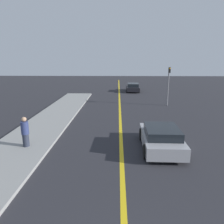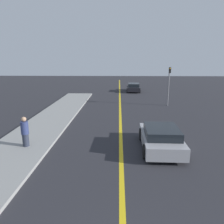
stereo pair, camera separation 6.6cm
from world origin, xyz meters
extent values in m
cube|color=gold|center=(0.00, 18.00, 0.00)|extent=(0.20, 60.00, 0.01)
cube|color=gray|center=(-5.27, 13.48, 0.07)|extent=(3.17, 26.95, 0.15)
cube|color=#9E9EA3|center=(2.05, 9.12, 0.49)|extent=(1.96, 4.00, 0.61)
cube|color=black|center=(2.05, 8.92, 1.01)|extent=(1.70, 2.21, 0.42)
cylinder|color=black|center=(1.18, 10.37, 0.35)|extent=(0.23, 0.70, 0.70)
cylinder|color=black|center=(2.96, 10.33, 0.35)|extent=(0.23, 0.70, 0.70)
cylinder|color=black|center=(1.13, 7.91, 0.35)|extent=(0.23, 0.70, 0.70)
cylinder|color=black|center=(2.91, 7.87, 0.35)|extent=(0.23, 0.70, 0.70)
cube|color=black|center=(1.98, 29.97, 0.46)|extent=(1.96, 4.19, 0.57)
cube|color=black|center=(1.98, 29.76, 0.97)|extent=(1.65, 2.33, 0.45)
cylinder|color=black|center=(1.21, 31.28, 0.32)|extent=(0.25, 0.65, 0.64)
cylinder|color=black|center=(2.88, 31.20, 0.32)|extent=(0.25, 0.65, 0.64)
cylinder|color=black|center=(1.09, 28.74, 0.32)|extent=(0.25, 0.65, 0.64)
cylinder|color=black|center=(2.75, 28.65, 0.32)|extent=(0.25, 0.65, 0.64)
cylinder|color=#282D3D|center=(-4.95, 8.89, 0.48)|extent=(0.33, 0.33, 0.66)
cylinder|color=navy|center=(-4.95, 8.89, 1.14)|extent=(0.38, 0.38, 0.66)
sphere|color=tan|center=(-4.95, 8.89, 1.59)|extent=(0.25, 0.25, 0.25)
cylinder|color=slate|center=(4.79, 20.14, 1.90)|extent=(0.12, 0.12, 3.80)
cube|color=black|center=(4.79, 19.96, 3.53)|extent=(0.18, 0.18, 0.55)
sphere|color=orange|center=(4.79, 19.87, 3.69)|extent=(0.14, 0.14, 0.14)
camera|label=1|loc=(-0.20, -1.62, 4.56)|focal=35.00mm
camera|label=2|loc=(-0.14, -1.62, 4.56)|focal=35.00mm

